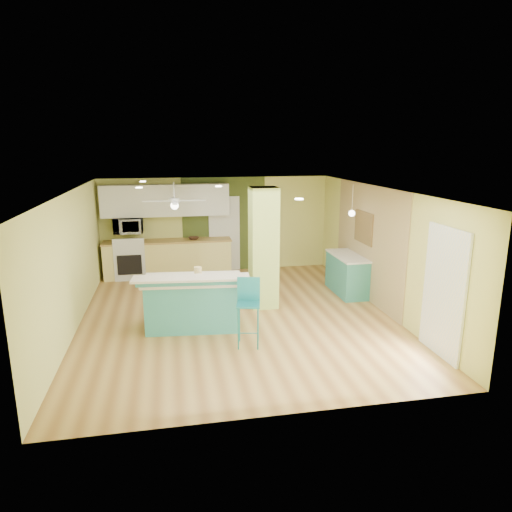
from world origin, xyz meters
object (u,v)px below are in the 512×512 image
Objects in this scene: fruit_bowl at (194,238)px; canister at (198,272)px; bar_stool at (248,301)px; side_counter at (347,274)px; peninsula at (193,302)px.

canister is (-0.12, -3.45, 0.06)m from fruit_bowl.
bar_stool is 0.84× the size of side_counter.
canister is (-0.77, 1.04, 0.26)m from bar_stool.
fruit_bowl is at bearing 110.08° from bar_stool.
bar_stool reaches higher than fruit_bowl.
peninsula reaches higher than side_counter.
fruit_bowl is at bearing 91.73° from peninsula.
side_counter is at bearing -33.25° from fruit_bowl.
fruit_bowl is (-0.65, 4.49, 0.20)m from bar_stool.
peninsula is 11.00× the size of canister.
fruit_bowl is 1.48× the size of canister.
bar_stool is 4.54m from fruit_bowl.
canister is (-3.46, -1.26, 0.59)m from side_counter.
canister is at bearing 52.41° from peninsula.
bar_stool is at bearing -139.41° from side_counter.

